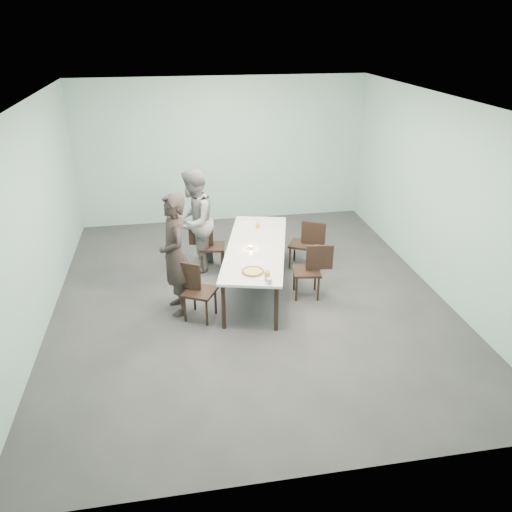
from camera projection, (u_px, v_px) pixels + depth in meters
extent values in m
plane|color=#333335|center=(250.00, 297.00, 7.93)|extent=(7.00, 7.00, 0.00)
cube|color=#9EC7C3|center=(222.00, 151.00, 10.40)|extent=(6.00, 0.02, 3.00)
cube|color=#9EC7C3|center=(315.00, 349.00, 4.17)|extent=(6.00, 0.02, 3.00)
cube|color=#9EC7C3|center=(33.00, 221.00, 6.82)|extent=(0.02, 7.00, 3.00)
cube|color=#9EC7C3|center=(439.00, 197.00, 7.75)|extent=(0.02, 7.00, 3.00)
cube|color=white|center=(248.00, 102.00, 6.64)|extent=(6.00, 7.00, 0.02)
cube|color=white|center=(256.00, 247.00, 7.90)|extent=(1.50, 2.74, 0.04)
cylinder|color=black|center=(224.00, 307.00, 6.98)|extent=(0.06, 0.06, 0.71)
cylinder|color=black|center=(241.00, 238.00, 9.18)|extent=(0.06, 0.06, 0.71)
cylinder|color=black|center=(276.00, 309.00, 6.93)|extent=(0.06, 0.06, 0.71)
cylinder|color=black|center=(281.00, 239.00, 9.13)|extent=(0.06, 0.06, 0.71)
cube|color=black|center=(200.00, 292.00, 7.21)|extent=(0.57, 0.57, 0.04)
cube|color=black|center=(187.00, 275.00, 7.16)|extent=(0.39, 0.23, 0.40)
cylinder|color=black|center=(185.00, 309.00, 7.20)|extent=(0.04, 0.04, 0.41)
cylinder|color=black|center=(195.00, 298.00, 7.50)|extent=(0.04, 0.04, 0.41)
cylinder|color=black|center=(207.00, 313.00, 7.11)|extent=(0.04, 0.04, 0.41)
cylinder|color=black|center=(216.00, 301.00, 7.40)|extent=(0.04, 0.04, 0.41)
cube|color=black|center=(212.00, 247.00, 8.64)|extent=(0.48, 0.48, 0.04)
cube|color=black|center=(201.00, 234.00, 8.54)|extent=(0.42, 0.11, 0.40)
cylinder|color=black|center=(202.00, 263.00, 8.59)|extent=(0.04, 0.04, 0.41)
cylinder|color=black|center=(204.00, 254.00, 8.89)|extent=(0.04, 0.04, 0.41)
cylinder|color=black|center=(222.00, 263.00, 8.59)|extent=(0.04, 0.04, 0.41)
cylinder|color=black|center=(223.00, 254.00, 8.89)|extent=(0.04, 0.04, 0.41)
cube|color=black|center=(307.00, 271.00, 7.79)|extent=(0.48, 0.48, 0.04)
cube|color=black|center=(320.00, 257.00, 7.70)|extent=(0.42, 0.10, 0.40)
cylinder|color=black|center=(315.00, 279.00, 8.05)|extent=(0.04, 0.04, 0.41)
cylinder|color=black|center=(318.00, 289.00, 7.74)|extent=(0.04, 0.04, 0.41)
cylinder|color=black|center=(294.00, 279.00, 8.04)|extent=(0.04, 0.04, 0.41)
cylinder|color=black|center=(296.00, 289.00, 7.73)|extent=(0.04, 0.04, 0.41)
cube|color=black|center=(302.00, 244.00, 8.73)|extent=(0.57, 0.57, 0.04)
cube|color=black|center=(313.00, 233.00, 8.58)|extent=(0.39, 0.23, 0.40)
cylinder|color=black|center=(313.00, 253.00, 8.93)|extent=(0.04, 0.04, 0.41)
cylinder|color=black|center=(309.00, 261.00, 8.64)|extent=(0.04, 0.04, 0.41)
cylinder|color=black|center=(295.00, 251.00, 9.02)|extent=(0.04, 0.04, 0.41)
cylinder|color=black|center=(290.00, 258.00, 8.73)|extent=(0.04, 0.04, 0.41)
imported|color=black|center=(175.00, 255.00, 7.19)|extent=(0.56, 0.74, 1.84)
imported|color=slate|center=(194.00, 222.00, 8.43)|extent=(0.95, 1.06, 1.80)
cylinder|color=white|center=(253.00, 272.00, 7.05)|extent=(0.34, 0.34, 0.01)
cylinder|color=#ECCE86|center=(253.00, 272.00, 7.04)|extent=(0.30, 0.30, 0.01)
torus|color=brown|center=(253.00, 271.00, 7.04)|extent=(0.32, 0.32, 0.03)
cylinder|color=white|center=(258.00, 263.00, 7.33)|extent=(0.18, 0.18, 0.01)
cylinder|color=#C6862B|center=(267.00, 276.00, 6.79)|extent=(0.08, 0.08, 0.15)
cylinder|color=silver|center=(269.00, 281.00, 6.73)|extent=(0.08, 0.08, 0.09)
cylinder|color=silver|center=(251.00, 248.00, 7.79)|extent=(0.06, 0.06, 0.03)
cylinder|color=orange|center=(251.00, 246.00, 7.78)|extent=(0.04, 0.04, 0.01)
cylinder|color=#C6862B|center=(258.00, 226.00, 8.55)|extent=(0.07, 0.07, 0.08)
cube|color=silver|center=(247.00, 223.00, 8.75)|extent=(0.34, 0.29, 0.01)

